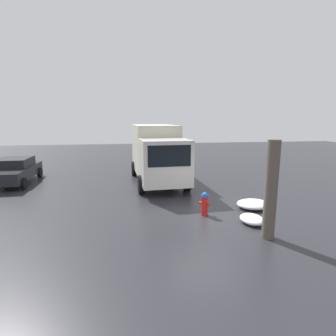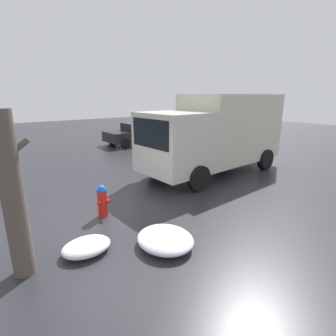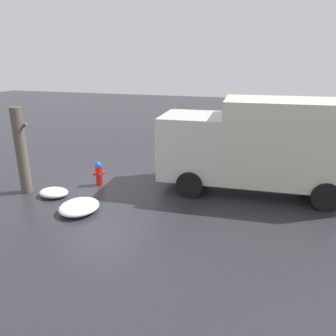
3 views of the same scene
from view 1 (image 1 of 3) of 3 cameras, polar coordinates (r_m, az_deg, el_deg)
name	(u,v)px [view 1 (image 1 of 3)]	position (r m, az deg, el deg)	size (l,w,h in m)	color
ground_plane	(204,215)	(10.16, 7.91, -10.13)	(60.00, 60.00, 0.00)	#28282D
fire_hydrant	(205,203)	(10.01, 7.99, -7.65)	(0.40, 0.39, 0.90)	red
tree_trunk	(271,190)	(8.36, 21.51, -4.47)	(0.57, 0.37, 3.00)	brown
delivery_truck	(157,152)	(14.95, -2.47, 3.49)	(6.70, 2.85, 3.24)	beige
parked_car	(14,170)	(17.13, -30.53, -0.46)	(4.36, 2.20, 1.41)	black
snow_pile_by_hydrant	(252,219)	(9.76, 17.82, -10.55)	(1.02, 0.79, 0.28)	white
snow_pile_curbside	(253,204)	(11.33, 18.08, -7.49)	(1.18, 1.34, 0.32)	white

